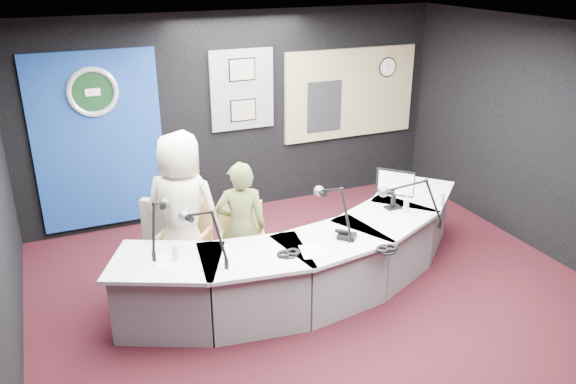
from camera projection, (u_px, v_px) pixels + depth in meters
name	position (u px, v px, depth m)	size (l,w,h in m)	color
ground	(336.00, 313.00, 6.02)	(6.00, 6.00, 0.00)	black
ceiling	(346.00, 38.00, 4.95)	(6.00, 6.00, 0.02)	silver
wall_back	(239.00, 115.00, 8.03)	(6.00, 0.02, 2.80)	black
wall_right	(573.00, 150.00, 6.58)	(0.02, 6.00, 2.80)	black
broadcast_desk	(310.00, 259.00, 6.32)	(4.50, 1.90, 0.75)	silver
backdrop_panel	(99.00, 142.00, 7.37)	(1.60, 0.05, 2.30)	navy
agency_seal	(93.00, 92.00, 7.09)	(0.63, 0.63, 0.07)	silver
seal_center	(93.00, 92.00, 7.09)	(0.48, 0.48, 0.01)	black
pinboard	(242.00, 90.00, 7.89)	(0.90, 0.04, 1.10)	slate
framed_photo_upper	(242.00, 70.00, 7.76)	(0.34, 0.02, 0.27)	#81715D
framed_photo_lower	(243.00, 110.00, 7.97)	(0.34, 0.02, 0.27)	#81715D
booth_window_frame	(351.00, 93.00, 8.59)	(2.12, 0.06, 1.32)	#9C8B61
booth_glow	(351.00, 94.00, 8.58)	(2.00, 0.02, 1.20)	beige
equipment_rack	(324.00, 107.00, 8.46)	(0.55, 0.02, 0.75)	black
wall_clock	(388.00, 67.00, 8.65)	(0.28, 0.28, 0.01)	white
armchair_left	(185.00, 241.00, 6.37)	(0.60, 0.60, 1.06)	tan
armchair_right	(242.00, 252.00, 6.31)	(0.51, 0.51, 0.91)	tan
draped_jacket	(164.00, 230.00, 6.44)	(0.50, 0.10, 0.70)	gray
person_man	(182.00, 212.00, 6.23)	(0.87, 0.57, 1.79)	beige
person_woman	(241.00, 228.00, 6.20)	(0.55, 0.36, 1.50)	#545C30
computer_monitor	(395.00, 182.00, 6.55)	(0.41, 0.02, 0.28)	black
desk_phone	(347.00, 236.00, 5.96)	(0.19, 0.15, 0.05)	black
headphones_near	(387.00, 249.00, 5.72)	(0.24, 0.24, 0.04)	black
headphones_far	(288.00, 253.00, 5.63)	(0.21, 0.21, 0.03)	black
paper_stack	(162.00, 262.00, 5.51)	(0.20, 0.28, 0.00)	white
notepad	(311.00, 251.00, 5.69)	(0.20, 0.29, 0.00)	white
boom_mic_a	(159.00, 219.00, 5.69)	(0.37, 0.69, 0.60)	black
boom_mic_b	(204.00, 229.00, 5.47)	(0.36, 0.69, 0.60)	black
boom_mic_c	(334.00, 204.00, 6.02)	(0.17, 0.74, 0.60)	black
boom_mic_d	(412.00, 198.00, 6.17)	(0.59, 0.53, 0.60)	black
water_bottles	(321.00, 222.00, 6.11)	(3.21, 0.14, 0.18)	silver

